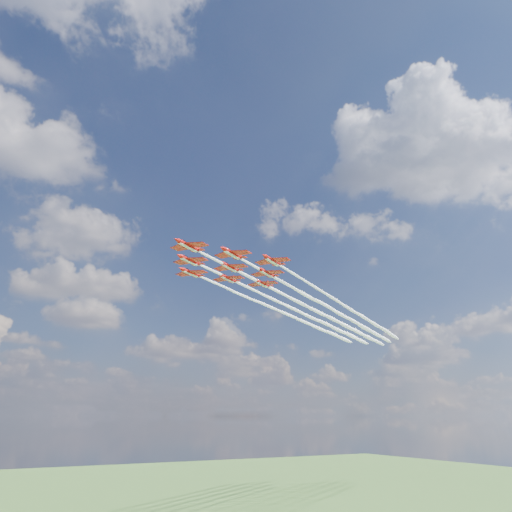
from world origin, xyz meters
name	(u,v)px	position (x,y,z in m)	size (l,w,h in m)	color
jet_lead	(300,303)	(44.14, 32.94, 78.84)	(134.79, 92.78, 2.91)	red
jet_row2_port	(326,306)	(57.08, 33.26, 78.84)	(134.79, 92.78, 2.91)	red
jet_row2_starb	(294,309)	(49.22, 44.85, 78.84)	(134.79, 92.78, 2.91)	red
jet_row3_port	(351,309)	(70.03, 33.58, 78.84)	(134.79, 92.78, 2.91)	red
jet_row3_centre	(319,313)	(62.17, 45.17, 78.84)	(134.79, 92.78, 2.91)	red
jet_row3_starb	(289,315)	(54.30, 56.76, 78.84)	(134.79, 92.78, 2.91)	red
jet_row4_port	(343,315)	(75.11, 45.49, 78.84)	(134.79, 92.78, 2.91)	red
jet_row4_starb	(313,318)	(67.25, 57.08, 78.84)	(134.79, 92.78, 2.91)	red
jet_tail	(335,321)	(80.19, 57.40, 78.84)	(134.79, 92.78, 2.91)	red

